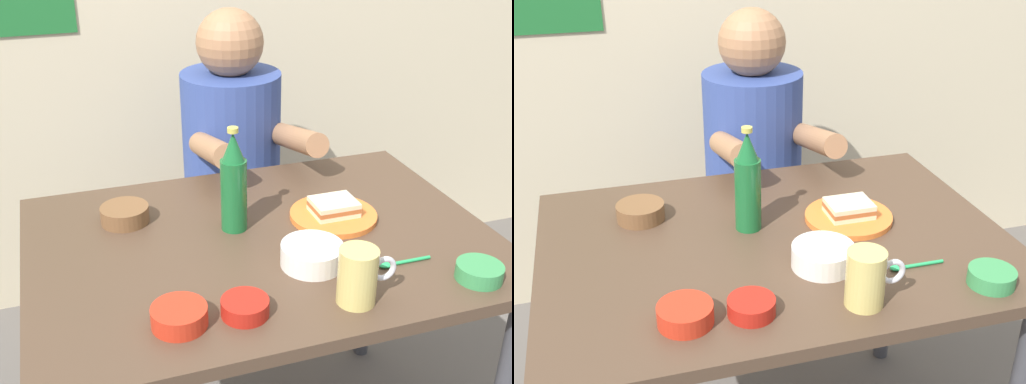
# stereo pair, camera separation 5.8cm
# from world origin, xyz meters

# --- Properties ---
(dining_table) EXTENTS (1.10, 0.80, 0.74)m
(dining_table) POSITION_xyz_m (0.00, 0.00, 0.65)
(dining_table) COLOR #4C3828
(dining_table) RESTS_ON ground
(stool) EXTENTS (0.34, 0.34, 0.45)m
(stool) POSITION_xyz_m (0.11, 0.63, 0.35)
(stool) COLOR #4C4C51
(stool) RESTS_ON ground
(person_seated) EXTENTS (0.33, 0.56, 0.72)m
(person_seated) POSITION_xyz_m (0.11, 0.62, 0.77)
(person_seated) COLOR #33478C
(person_seated) RESTS_ON stool
(plate_orange) EXTENTS (0.22, 0.22, 0.01)m
(plate_orange) POSITION_xyz_m (0.20, 0.04, 0.75)
(plate_orange) COLOR orange
(plate_orange) RESTS_ON dining_table
(sandwich) EXTENTS (0.11, 0.09, 0.04)m
(sandwich) POSITION_xyz_m (0.20, 0.04, 0.77)
(sandwich) COLOR beige
(sandwich) RESTS_ON plate_orange
(beer_mug) EXTENTS (0.13, 0.08, 0.12)m
(beer_mug) POSITION_xyz_m (0.10, -0.30, 0.80)
(beer_mug) COLOR #D1BC66
(beer_mug) RESTS_ON dining_table
(beer_bottle) EXTENTS (0.06, 0.06, 0.26)m
(beer_bottle) POSITION_xyz_m (-0.05, 0.07, 0.86)
(beer_bottle) COLOR #19602D
(beer_bottle) RESTS_ON dining_table
(sauce_bowl_chili) EXTENTS (0.11, 0.11, 0.04)m
(sauce_bowl_chili) POSITION_xyz_m (-0.26, -0.26, 0.76)
(sauce_bowl_chili) COLOR red
(sauce_bowl_chili) RESTS_ON dining_table
(rice_bowl_white) EXTENTS (0.14, 0.14, 0.05)m
(rice_bowl_white) POSITION_xyz_m (0.07, -0.14, 0.77)
(rice_bowl_white) COLOR silver
(rice_bowl_white) RESTS_ON dining_table
(sambal_bowl_red) EXTENTS (0.10, 0.10, 0.03)m
(sambal_bowl_red) POSITION_xyz_m (-0.13, -0.27, 0.76)
(sambal_bowl_red) COLOR #B21E14
(sambal_bowl_red) RESTS_ON dining_table
(condiment_bowl_brown) EXTENTS (0.12, 0.12, 0.04)m
(condiment_bowl_brown) POSITION_xyz_m (-0.30, 0.19, 0.76)
(condiment_bowl_brown) COLOR brown
(condiment_bowl_brown) RESTS_ON dining_table
(dip_bowl_green) EXTENTS (0.10, 0.10, 0.03)m
(dip_bowl_green) POSITION_xyz_m (0.38, -0.31, 0.76)
(dip_bowl_green) COLOR #388C4C
(dip_bowl_green) RESTS_ON dining_table
(spoon) EXTENTS (0.13, 0.02, 0.01)m
(spoon) POSITION_xyz_m (0.24, -0.21, 0.75)
(spoon) COLOR #26A559
(spoon) RESTS_ON dining_table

